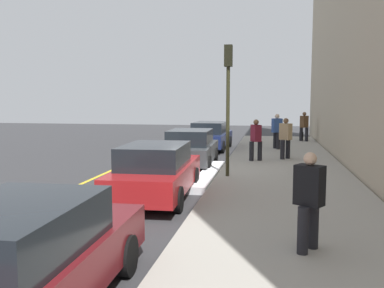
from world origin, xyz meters
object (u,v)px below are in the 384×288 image
at_px(traffic_light_pole, 228,88).
at_px(rolling_suitcase, 301,136).
at_px(parked_car_red, 156,171).
at_px(parked_car_maroon, 21,261).
at_px(parked_car_charcoal, 191,148).
at_px(pedestrian_tan_coat, 286,137).
at_px(pedestrian_black_coat, 309,199).
at_px(pedestrian_burgundy_coat, 256,139).
at_px(pedestrian_blue_coat, 277,130).
at_px(pedestrian_brown_coat, 304,126).
at_px(parked_car_navy, 210,136).

xyz_separation_m(traffic_light_pole, rolling_suitcase, (13.29, -3.36, -2.66)).
xyz_separation_m(parked_car_red, traffic_light_pole, (2.97, -1.66, 2.33)).
height_order(parked_car_maroon, rolling_suitcase, parked_car_maroon).
height_order(parked_car_charcoal, pedestrian_tan_coat, pedestrian_tan_coat).
bearing_deg(traffic_light_pole, pedestrian_tan_coat, -24.40).
distance_m(parked_car_charcoal, pedestrian_black_coat, 10.12).
xyz_separation_m(pedestrian_burgundy_coat, pedestrian_black_coat, (-10.57, -1.23, -0.02)).
distance_m(parked_car_charcoal, pedestrian_burgundy_coat, 2.84).
bearing_deg(traffic_light_pole, pedestrian_black_coat, -163.26).
bearing_deg(pedestrian_blue_coat, parked_car_red, 163.16).
bearing_deg(traffic_light_pole, pedestrian_brown_coat, -15.21).
height_order(pedestrian_burgundy_coat, pedestrian_black_coat, pedestrian_burgundy_coat).
relative_size(parked_car_charcoal, parked_car_navy, 0.91).
relative_size(pedestrian_burgundy_coat, pedestrian_black_coat, 1.02).
bearing_deg(parked_car_maroon, pedestrian_tan_coat, -14.48).
xyz_separation_m(parked_car_red, pedestrian_blue_coat, (11.28, -3.41, 0.36)).
relative_size(parked_car_red, rolling_suitcase, 5.21).
distance_m(pedestrian_black_coat, pedestrian_tan_coat, 11.35).
xyz_separation_m(parked_car_navy, pedestrian_black_coat, (-15.28, -3.82, 0.30)).
relative_size(pedestrian_brown_coat, traffic_light_pole, 0.41).
bearing_deg(parked_car_navy, parked_car_red, -179.48).
xyz_separation_m(pedestrian_burgundy_coat, pedestrian_tan_coat, (0.78, -1.24, 0.02)).
height_order(parked_car_charcoal, pedestrian_blue_coat, pedestrian_blue_coat).
height_order(parked_car_navy, pedestrian_brown_coat, pedestrian_brown_coat).
xyz_separation_m(parked_car_navy, pedestrian_brown_coat, (4.29, -5.24, 0.35)).
relative_size(pedestrian_tan_coat, traffic_light_pole, 0.41).
bearing_deg(parked_car_maroon, parked_car_red, 0.82).
bearing_deg(pedestrian_blue_coat, parked_car_charcoal, 148.71).
relative_size(parked_car_maroon, parked_car_navy, 0.98).
xyz_separation_m(parked_car_red, pedestrian_black_coat, (-3.84, -3.71, 0.30)).
distance_m(pedestrian_burgundy_coat, traffic_light_pole, 4.34).
height_order(pedestrian_burgundy_coat, rolling_suitcase, pedestrian_burgundy_coat).
bearing_deg(pedestrian_blue_coat, traffic_light_pole, 168.10).
relative_size(parked_car_maroon, parked_car_charcoal, 1.08).
xyz_separation_m(parked_car_maroon, parked_car_charcoal, (12.08, 0.17, -0.00)).
relative_size(pedestrian_burgundy_coat, pedestrian_brown_coat, 0.97).
distance_m(pedestrian_blue_coat, traffic_light_pole, 8.72).
height_order(parked_car_navy, pedestrian_tan_coat, pedestrian_tan_coat).
bearing_deg(parked_car_maroon, traffic_light_pole, -9.38).
relative_size(parked_car_maroon, parked_car_red, 0.98).
distance_m(parked_car_red, parked_car_charcoal, 5.54).
xyz_separation_m(parked_car_charcoal, rolling_suitcase, (10.72, -5.09, -0.33)).
bearing_deg(pedestrian_burgundy_coat, pedestrian_black_coat, -173.36).
bearing_deg(rolling_suitcase, traffic_light_pole, 165.84).
relative_size(parked_car_red, parked_car_navy, 1.00).
xyz_separation_m(parked_car_charcoal, pedestrian_blue_coat, (5.74, -3.49, 0.36)).
bearing_deg(parked_car_navy, parked_car_charcoal, -179.72).
distance_m(parked_car_charcoal, pedestrian_tan_coat, 4.29).
bearing_deg(parked_car_navy, pedestrian_tan_coat, -135.75).
xyz_separation_m(parked_car_navy, pedestrian_tan_coat, (-3.93, -3.83, 0.33)).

